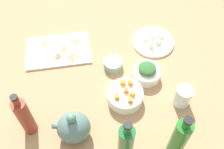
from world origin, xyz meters
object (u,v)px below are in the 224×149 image
bowl_small_side (113,64)px  plate_tofu (153,42)px  teapot (74,127)px  drinking_glass_0 (183,96)px  bowl_carrots (125,96)px  bottle_2 (179,139)px  cutting_board (58,50)px  bottle_0 (126,144)px  bowl_greens (146,74)px  bottle_1 (25,117)px

bowl_small_side → plate_tofu: bearing=-147.6°
teapot → drinking_glass_0: 47.26cm
bowl_carrots → teapot: size_ratio=0.98×
bottle_2 → cutting_board: bearing=-50.3°
cutting_board → bottle_2: size_ratio=1.17×
plate_tofu → bottle_2: bearing=87.8°
cutting_board → plate_tofu: bearing=-178.0°
teapot → bottle_0: size_ratio=0.56×
teapot → bottle_0: bottle_0 is taller
bowl_carrots → teapot: (21.82, 14.59, 3.71)cm
bottle_0 → drinking_glass_0: bearing=-141.3°
bowl_greens → bottle_1: bearing=23.5°
cutting_board → bowl_greens: size_ratio=2.48×
teapot → bowl_greens: bearing=-141.9°
cutting_board → bottle_1: bottle_1 is taller
bowl_carrots → bottle_0: 27.18cm
cutting_board → bottle_2: bottle_2 is taller
bottle_1 → bowl_small_side: bearing=-140.9°
plate_tofu → bottle_0: bottle_0 is taller
bottle_1 → drinking_glass_0: bottle_1 is taller
bottle_1 → bowl_greens: bearing=-156.5°
drinking_glass_0 → bowl_small_side: bearing=-38.8°
cutting_board → bowl_carrots: bowl_carrots is taller
bowl_carrots → bottle_2: bottle_2 is taller
bottle_0 → cutting_board: bearing=-64.1°
bowl_carrots → drinking_glass_0: size_ratio=1.55×
bowl_greens → bowl_small_side: 16.51cm
plate_tofu → bottle_1: (58.04, 43.30, 10.25)cm
bowl_carrots → bowl_small_side: bowl_carrots is taller
teapot → bottle_1: 18.85cm
cutting_board → bowl_greens: bowl_greens is taller
cutting_board → teapot: 46.48cm
teapot → drinking_glass_0: teapot is taller
bowl_greens → bowl_carrots: 15.98cm
plate_tofu → teapot: teapot is taller
bowl_small_side → teapot: teapot is taller
cutting_board → bottle_2: 73.28cm
cutting_board → bowl_carrots: bearing=134.4°
bowl_greens → bottle_1: size_ratio=0.51×
bottle_1 → bottle_2: size_ratio=0.93×
plate_tofu → teapot: size_ratio=1.35×
teapot → cutting_board: bearing=-79.6°
cutting_board → bowl_carrots: (-30.13, 30.75, 2.24)cm
drinking_glass_0 → plate_tofu: bearing=-80.8°
teapot → bottle_1: size_ratio=0.63×
bottle_2 → drinking_glass_0: (-8.02, -21.30, -6.88)cm
bowl_greens → bottle_0: (14.17, 36.70, 9.61)cm
bowl_greens → bottle_1: 56.24cm
bowl_greens → bottle_0: bearing=68.9°
bowl_greens → bowl_small_side: size_ratio=1.43×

